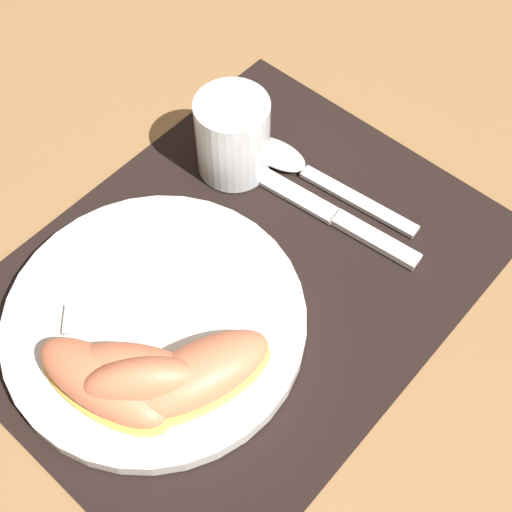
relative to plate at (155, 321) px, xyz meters
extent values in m
plane|color=#A37547|center=(0.08, -0.02, -0.01)|extent=(3.00, 3.00, 0.00)
cube|color=black|center=(0.08, -0.02, -0.01)|extent=(0.45, 0.35, 0.00)
cylinder|color=white|center=(0.00, 0.00, 0.00)|extent=(0.26, 0.26, 0.02)
cylinder|color=silver|center=(0.18, 0.07, 0.03)|extent=(0.07, 0.07, 0.08)
cylinder|color=#F9AD19|center=(0.18, 0.07, 0.01)|extent=(0.06, 0.06, 0.04)
cube|color=silver|center=(0.19, -0.09, 0.00)|extent=(0.02, 0.09, 0.01)
cube|color=silver|center=(0.18, 0.02, -0.01)|extent=(0.03, 0.13, 0.01)
cube|color=silver|center=(0.22, -0.05, -0.01)|extent=(0.03, 0.13, 0.01)
ellipsoid|color=silver|center=(0.21, 0.05, 0.00)|extent=(0.04, 0.07, 0.01)
cube|color=silver|center=(0.03, -0.04, 0.01)|extent=(0.09, 0.09, 0.00)
cube|color=silver|center=(-0.03, 0.03, 0.01)|extent=(0.07, 0.07, 0.00)
ellipsoid|color=#F7C656|center=(-0.07, -0.01, 0.01)|extent=(0.07, 0.13, 0.01)
ellipsoid|color=#F4845B|center=(-0.07, -0.01, 0.03)|extent=(0.07, 0.12, 0.03)
ellipsoid|color=#F7C656|center=(-0.05, -0.03, 0.01)|extent=(0.09, 0.11, 0.01)
ellipsoid|color=#F4845B|center=(-0.05, -0.03, 0.03)|extent=(0.09, 0.11, 0.04)
ellipsoid|color=#F7C656|center=(-0.05, -0.05, 0.01)|extent=(0.10, 0.09, 0.01)
ellipsoid|color=#F4845B|center=(-0.05, -0.05, 0.03)|extent=(0.09, 0.09, 0.05)
ellipsoid|color=#F7C656|center=(-0.02, -0.07, 0.01)|extent=(0.14, 0.09, 0.01)
ellipsoid|color=#F4845B|center=(-0.02, -0.07, 0.03)|extent=(0.13, 0.09, 0.04)
camera|label=1|loc=(-0.15, -0.25, 0.54)|focal=50.00mm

